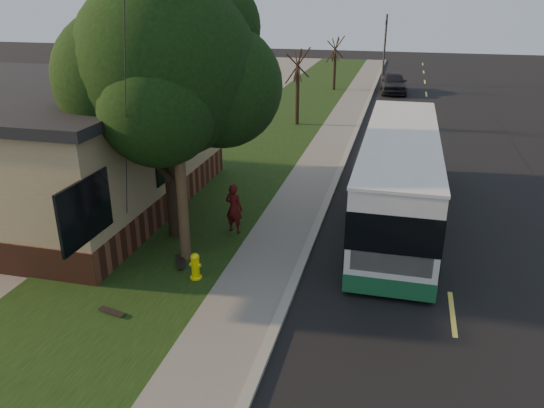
{
  "coord_description": "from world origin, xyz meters",
  "views": [
    {
      "loc": [
        2.39,
        -11.6,
        7.25
      ],
      "look_at": [
        -1.05,
        2.21,
        1.5
      ],
      "focal_mm": 35.0,
      "sensor_mm": 36.0,
      "label": 1
    }
  ],
  "objects_px": {
    "leafy_tree": "(169,69)",
    "bare_tree_near": "(297,88)",
    "bare_tree_far": "(335,64)",
    "skateboarder": "(234,208)",
    "dumpster": "(40,195)",
    "traffic_signal": "(385,45)",
    "skateboard_main": "(181,262)",
    "utility_pole": "(175,100)",
    "transit_bus": "(399,175)",
    "fire_hydrant": "(195,266)",
    "skateboard_spare": "(112,312)",
    "distant_car": "(393,82)"
  },
  "relations": [
    {
      "from": "skateboarder",
      "to": "skateboard_main",
      "type": "xyz_separation_m",
      "value": [
        -0.83,
        -2.43,
        -0.74
      ]
    },
    {
      "from": "bare_tree_far",
      "to": "dumpster",
      "type": "bearing_deg",
      "value": -103.55
    },
    {
      "from": "traffic_signal",
      "to": "skateboarder",
      "type": "xyz_separation_m",
      "value": [
        -3.0,
        -30.92,
        -2.29
      ]
    },
    {
      "from": "fire_hydrant",
      "to": "leafy_tree",
      "type": "xyz_separation_m",
      "value": [
        -1.57,
        2.65,
        4.73
      ]
    },
    {
      "from": "bare_tree_near",
      "to": "bare_tree_far",
      "type": "height_order",
      "value": "bare_tree_near"
    },
    {
      "from": "skateboard_main",
      "to": "skateboard_spare",
      "type": "xyz_separation_m",
      "value": [
        -0.61,
        -2.72,
        -0.01
      ]
    },
    {
      "from": "bare_tree_far",
      "to": "leafy_tree",
      "type": "bearing_deg",
      "value": -92.45
    },
    {
      "from": "fire_hydrant",
      "to": "skateboard_main",
      "type": "distance_m",
      "value": 1.02
    },
    {
      "from": "skateboarder",
      "to": "traffic_signal",
      "type": "bearing_deg",
      "value": -83.17
    },
    {
      "from": "leafy_tree",
      "to": "skateboarder",
      "type": "xyz_separation_m",
      "value": [
        1.67,
        0.43,
        -4.3
      ]
    },
    {
      "from": "fire_hydrant",
      "to": "bare_tree_near",
      "type": "xyz_separation_m",
      "value": [
        -0.9,
        18.0,
        1.72
      ]
    },
    {
      "from": "traffic_signal",
      "to": "skateboard_spare",
      "type": "bearing_deg",
      "value": -97.01
    },
    {
      "from": "fire_hydrant",
      "to": "transit_bus",
      "type": "distance_m",
      "value": 7.59
    },
    {
      "from": "traffic_signal",
      "to": "skateboard_main",
      "type": "bearing_deg",
      "value": -96.54
    },
    {
      "from": "leafy_tree",
      "to": "bare_tree_far",
      "type": "relative_size",
      "value": 1.94
    },
    {
      "from": "traffic_signal",
      "to": "bare_tree_far",
      "type": "bearing_deg",
      "value": -131.19
    },
    {
      "from": "fire_hydrant",
      "to": "traffic_signal",
      "type": "relative_size",
      "value": 0.13
    },
    {
      "from": "bare_tree_far",
      "to": "distant_car",
      "type": "distance_m",
      "value": 4.68
    },
    {
      "from": "bare_tree_near",
      "to": "distant_car",
      "type": "height_order",
      "value": "bare_tree_near"
    },
    {
      "from": "skateboard_spare",
      "to": "distant_car",
      "type": "relative_size",
      "value": 0.16
    },
    {
      "from": "utility_pole",
      "to": "transit_bus",
      "type": "xyz_separation_m",
      "value": [
        5.75,
        4.56,
        -3.05
      ]
    },
    {
      "from": "leafy_tree",
      "to": "bare_tree_near",
      "type": "relative_size",
      "value": 1.81
    },
    {
      "from": "skateboarder",
      "to": "dumpster",
      "type": "xyz_separation_m",
      "value": [
        -7.0,
        -0.06,
        -0.18
      ]
    },
    {
      "from": "skateboard_spare",
      "to": "skateboard_main",
      "type": "bearing_deg",
      "value": 77.32
    },
    {
      "from": "leafy_tree",
      "to": "traffic_signal",
      "type": "xyz_separation_m",
      "value": [
        4.67,
        31.35,
        -2.0
      ]
    },
    {
      "from": "leafy_tree",
      "to": "bare_tree_near",
      "type": "height_order",
      "value": "leafy_tree"
    },
    {
      "from": "bare_tree_near",
      "to": "skateboard_main",
      "type": "relative_size",
      "value": 4.84
    },
    {
      "from": "transit_bus",
      "to": "skateboard_spare",
      "type": "distance_m",
      "value": 10.05
    },
    {
      "from": "leafy_tree",
      "to": "distant_car",
      "type": "xyz_separation_m",
      "value": [
        5.69,
        27.41,
        -4.38
      ]
    },
    {
      "from": "transit_bus",
      "to": "skateboard_main",
      "type": "distance_m",
      "value": 7.71
    },
    {
      "from": "utility_pole",
      "to": "bare_tree_far",
      "type": "xyz_separation_m",
      "value": [
        0.31,
        29.01,
        -2.63
      ]
    },
    {
      "from": "leafy_tree",
      "to": "skateboard_main",
      "type": "distance_m",
      "value": 5.48
    },
    {
      "from": "fire_hydrant",
      "to": "dumpster",
      "type": "bearing_deg",
      "value": 156.33
    },
    {
      "from": "utility_pole",
      "to": "skateboard_spare",
      "type": "height_order",
      "value": "utility_pole"
    },
    {
      "from": "bare_tree_near",
      "to": "traffic_signal",
      "type": "relative_size",
      "value": 0.78
    },
    {
      "from": "traffic_signal",
      "to": "skateboarder",
      "type": "bearing_deg",
      "value": -95.54
    },
    {
      "from": "fire_hydrant",
      "to": "traffic_signal",
      "type": "distance_m",
      "value": 34.25
    },
    {
      "from": "skateboard_spare",
      "to": "fire_hydrant",
      "type": "bearing_deg",
      "value": 57.11
    },
    {
      "from": "bare_tree_near",
      "to": "skateboarder",
      "type": "bearing_deg",
      "value": -86.16
    },
    {
      "from": "traffic_signal",
      "to": "transit_bus",
      "type": "relative_size",
      "value": 0.5
    },
    {
      "from": "skateboarder",
      "to": "skateboard_main",
      "type": "bearing_deg",
      "value": 83.6
    },
    {
      "from": "utility_pole",
      "to": "traffic_signal",
      "type": "height_order",
      "value": "utility_pole"
    },
    {
      "from": "skateboard_main",
      "to": "utility_pole",
      "type": "bearing_deg",
      "value": 86.62
    },
    {
      "from": "leafy_tree",
      "to": "skateboard_main",
      "type": "height_order",
      "value": "leafy_tree"
    },
    {
      "from": "traffic_signal",
      "to": "skateboard_main",
      "type": "distance_m",
      "value": 33.7
    },
    {
      "from": "skateboard_spare",
      "to": "bare_tree_near",
      "type": "bearing_deg",
      "value": 88.75
    },
    {
      "from": "bare_tree_near",
      "to": "skateboarder",
      "type": "distance_m",
      "value": 15.01
    },
    {
      "from": "skateboarder",
      "to": "leafy_tree",
      "type": "bearing_deg",
      "value": 26.92
    },
    {
      "from": "utility_pole",
      "to": "skateboarder",
      "type": "xyz_separation_m",
      "value": [
        0.81,
        2.09,
        -3.76
      ]
    },
    {
      "from": "bare_tree_far",
      "to": "traffic_signal",
      "type": "height_order",
      "value": "traffic_signal"
    }
  ]
}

